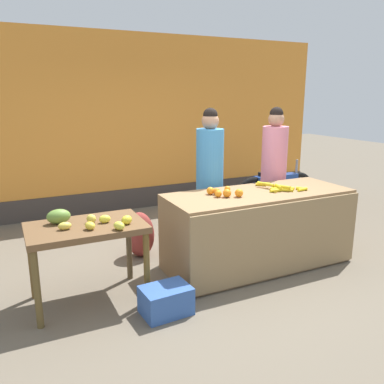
{
  "coord_description": "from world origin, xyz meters",
  "views": [
    {
      "loc": [
        -2.09,
        -3.61,
        1.98
      ],
      "look_at": [
        -0.28,
        0.15,
        0.94
      ],
      "focal_mm": 37.06,
      "sensor_mm": 36.0,
      "label": 1
    }
  ],
  "objects_px": {
    "vendor_woman_blue_shirt": "(210,181)",
    "produce_sack": "(140,235)",
    "vendor_woman_pink_shirt": "(273,174)",
    "produce_crate": "(166,300)",
    "parked_motorcycle": "(276,189)"
  },
  "relations": [
    {
      "from": "vendor_woman_blue_shirt",
      "to": "produce_sack",
      "type": "distance_m",
      "value": 1.09
    },
    {
      "from": "vendor_woman_pink_shirt",
      "to": "produce_crate",
      "type": "bearing_deg",
      "value": -149.87
    },
    {
      "from": "vendor_woman_pink_shirt",
      "to": "produce_crate",
      "type": "distance_m",
      "value": 2.52
    },
    {
      "from": "produce_crate",
      "to": "produce_sack",
      "type": "xyz_separation_m",
      "value": [
        0.21,
        1.37,
        0.15
      ]
    },
    {
      "from": "produce_crate",
      "to": "produce_sack",
      "type": "height_order",
      "value": "produce_sack"
    },
    {
      "from": "vendor_woman_blue_shirt",
      "to": "produce_sack",
      "type": "relative_size",
      "value": 3.19
    },
    {
      "from": "vendor_woman_blue_shirt",
      "to": "vendor_woman_pink_shirt",
      "type": "relative_size",
      "value": 1.0
    },
    {
      "from": "produce_sack",
      "to": "produce_crate",
      "type": "bearing_deg",
      "value": -98.81
    },
    {
      "from": "produce_crate",
      "to": "parked_motorcycle",
      "type": "bearing_deg",
      "value": 37.25
    },
    {
      "from": "produce_sack",
      "to": "vendor_woman_blue_shirt",
      "type": "bearing_deg",
      "value": -10.52
    },
    {
      "from": "parked_motorcycle",
      "to": "produce_sack",
      "type": "height_order",
      "value": "parked_motorcycle"
    },
    {
      "from": "parked_motorcycle",
      "to": "produce_crate",
      "type": "distance_m",
      "value": 3.66
    },
    {
      "from": "produce_sack",
      "to": "parked_motorcycle",
      "type": "bearing_deg",
      "value": 17.28
    },
    {
      "from": "vendor_woman_pink_shirt",
      "to": "parked_motorcycle",
      "type": "xyz_separation_m",
      "value": [
        0.83,
        1.01,
        -0.51
      ]
    },
    {
      "from": "vendor_woman_pink_shirt",
      "to": "produce_crate",
      "type": "relative_size",
      "value": 4.11
    }
  ]
}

